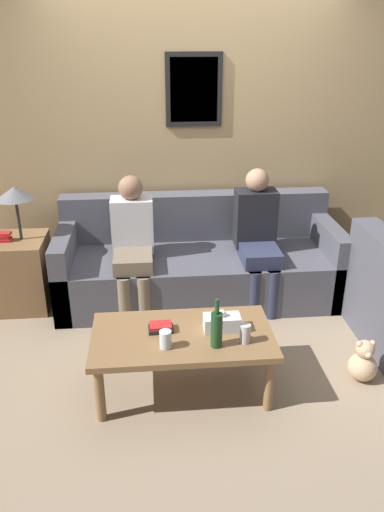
{
  "coord_description": "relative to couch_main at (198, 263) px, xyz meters",
  "views": [
    {
      "loc": [
        -0.42,
        -3.41,
        2.14
      ],
      "look_at": [
        -0.12,
        -0.14,
        0.67
      ],
      "focal_mm": 35.0,
      "sensor_mm": 36.0,
      "label": 1
    }
  ],
  "objects": [
    {
      "name": "teddy_bear",
      "position": [
        0.97,
        -1.32,
        -0.16
      ],
      "size": [
        0.19,
        0.19,
        0.3
      ],
      "color": "tan",
      "rests_on": "ground_plane"
    },
    {
      "name": "side_table_with_lamp",
      "position": [
        -1.51,
        -0.08,
        0.06
      ],
      "size": [
        0.48,
        0.48,
        1.05
      ],
      "color": "olive",
      "rests_on": "ground_plane"
    },
    {
      "name": "soda_can",
      "position": [
        0.14,
        -1.42,
        0.19
      ],
      "size": [
        0.07,
        0.07,
        0.12
      ],
      "color": "#BCBCC1",
      "rests_on": "coffee_table"
    },
    {
      "name": "book_stack",
      "position": [
        -0.37,
        -1.25,
        0.15
      ],
      "size": [
        0.16,
        0.11,
        0.05
      ],
      "color": "black",
      "rests_on": "coffee_table"
    },
    {
      "name": "tissue_box",
      "position": [
        0.02,
        -1.27,
        0.18
      ],
      "size": [
        0.23,
        0.12,
        0.15
      ],
      "color": "silver",
      "rests_on": "coffee_table"
    },
    {
      "name": "ground_plane",
      "position": [
        0.0,
        -0.54,
        -0.29
      ],
      "size": [
        16.0,
        16.0,
        0.0
      ],
      "primitive_type": "plane",
      "color": "gray"
    },
    {
      "name": "person_right",
      "position": [
        0.48,
        -0.15,
        0.32
      ],
      "size": [
        0.34,
        0.6,
        1.13
      ],
      "color": "#2D334C",
      "rests_on": "ground_plane"
    },
    {
      "name": "person_left",
      "position": [
        -0.55,
        -0.17,
        0.31
      ],
      "size": [
        0.34,
        0.59,
        1.1
      ],
      "color": "#756651",
      "rests_on": "ground_plane"
    },
    {
      "name": "wine_bottle",
      "position": [
        -0.04,
        -1.45,
        0.25
      ],
      "size": [
        0.07,
        0.07,
        0.32
      ],
      "color": "#19421E",
      "rests_on": "coffee_table"
    },
    {
      "name": "wall_back",
      "position": [
        0.0,
        0.47,
        1.01
      ],
      "size": [
        9.0,
        0.08,
        2.6
      ],
      "color": "tan",
      "rests_on": "ground_plane"
    },
    {
      "name": "coffee_table",
      "position": [
        -0.23,
        -1.3,
        0.07
      ],
      "size": [
        1.14,
        0.62,
        0.42
      ],
      "color": "olive",
      "rests_on": "ground_plane"
    },
    {
      "name": "drinking_glass",
      "position": [
        -0.35,
        -1.44,
        0.18
      ],
      "size": [
        0.07,
        0.07,
        0.11
      ],
      "color": "silver",
      "rests_on": "coffee_table"
    },
    {
      "name": "couch_main",
      "position": [
        0.0,
        0.0,
        0.0
      ],
      "size": [
        2.38,
        0.9,
        0.84
      ],
      "color": "#4C4C56",
      "rests_on": "ground_plane"
    }
  ]
}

